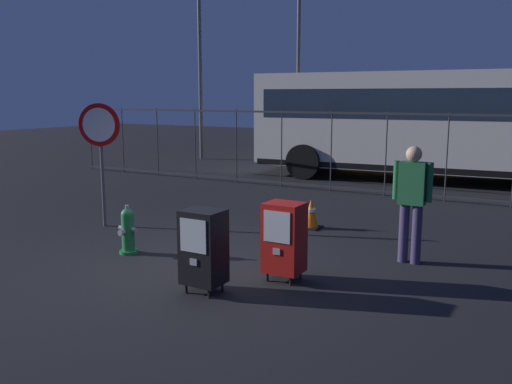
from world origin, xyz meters
name	(u,v)px	position (x,y,z in m)	size (l,w,h in m)	color
ground_plane	(195,266)	(0.00, 0.00, 0.00)	(60.00, 60.00, 0.00)	black
fire_hydrant	(128,231)	(-1.25, 0.02, 0.35)	(0.33, 0.32, 0.75)	#1E7238
newspaper_box_primary	(284,238)	(1.35, 0.09, 0.57)	(0.48, 0.42, 1.02)	black
newspaper_box_secondary	(203,247)	(0.70, -0.78, 0.57)	(0.48, 0.42, 1.02)	black
stop_sign	(100,139)	(-2.86, 1.12, 1.60)	(0.71, 0.31, 2.23)	#4C4F54
pedestrian	(412,198)	(2.56, 1.66, 0.95)	(0.55, 0.22, 1.67)	#382D51
traffic_cone	(311,214)	(0.49, 2.87, 0.26)	(0.36, 0.36, 0.53)	black
fence_barrier	(358,152)	(0.00, 6.71, 1.02)	(18.03, 0.04, 2.00)	#2D2D33
bus_near	(446,120)	(1.45, 9.71, 1.71)	(10.66, 3.39, 3.00)	beige
bus_far	(450,116)	(0.86, 13.48, 1.71)	(10.71, 3.67, 3.00)	gold
street_light_near_left	(199,35)	(-7.65, 10.94, 4.56)	(0.32, 0.32, 7.97)	#4C4F54
street_light_far_right	(299,39)	(-5.25, 14.34, 4.58)	(0.32, 0.32, 8.01)	#4C4F54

